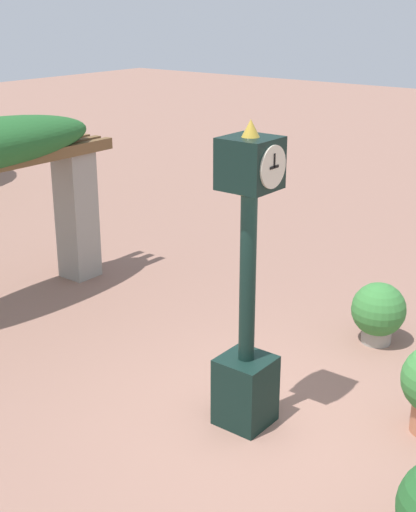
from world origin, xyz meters
TOP-DOWN VIEW (x-y plane):
  - ground_plane at (0.00, 0.00)m, footprint 60.00×60.00m
  - pedestal_clock at (-0.14, 0.21)m, footprint 0.52×0.54m
  - potted_plant_far_left at (2.45, -0.07)m, footprint 0.71×0.71m

SIDE VIEW (x-z plane):
  - ground_plane at x=0.00m, z-range 0.00..0.00m
  - potted_plant_far_left at x=2.45m, z-range 0.03..0.85m
  - pedestal_clock at x=-0.14m, z-range -0.23..2.98m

